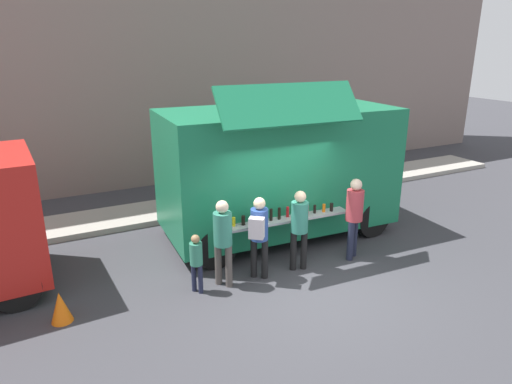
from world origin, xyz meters
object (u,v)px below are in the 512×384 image
(traffic_cone_orange, at_px, (61,307))
(customer_extra_browsing, at_px, (354,212))
(food_truck_main, at_px, (279,168))
(customer_front_ordering, at_px, (299,223))
(customer_rear_waiting, at_px, (223,236))
(child_near_queue, at_px, (196,258))
(trash_bin, at_px, (348,173))
(customer_mid_with_backpack, at_px, (259,230))

(traffic_cone_orange, distance_m, customer_extra_browsing, 5.95)
(food_truck_main, relative_size, customer_front_ordering, 3.23)
(customer_rear_waiting, relative_size, child_near_queue, 1.49)
(customer_extra_browsing, bearing_deg, trash_bin, -69.20)
(customer_front_ordering, bearing_deg, traffic_cone_orange, 103.40)
(food_truck_main, bearing_deg, customer_front_ordering, -104.09)
(food_truck_main, height_order, customer_mid_with_backpack, food_truck_main)
(trash_bin, relative_size, child_near_queue, 0.78)
(customer_rear_waiting, bearing_deg, customer_extra_browsing, -41.66)
(food_truck_main, height_order, child_near_queue, food_truck_main)
(food_truck_main, bearing_deg, traffic_cone_orange, -159.63)
(customer_rear_waiting, bearing_deg, customer_front_ordering, -41.53)
(customer_front_ordering, bearing_deg, customer_extra_browsing, -77.47)
(customer_mid_with_backpack, bearing_deg, food_truck_main, -0.08)
(customer_mid_with_backpack, bearing_deg, child_near_queue, 126.43)
(trash_bin, distance_m, child_near_queue, 7.85)
(customer_mid_with_backpack, xyz_separation_m, customer_extra_browsing, (2.23, -0.10, 0.04))
(food_truck_main, xyz_separation_m, customer_mid_with_backpack, (-1.47, -1.81, -0.63))
(food_truck_main, distance_m, traffic_cone_orange, 5.55)
(trash_bin, relative_size, customer_rear_waiting, 0.52)
(customer_rear_waiting, distance_m, customer_extra_browsing, 2.97)
(child_near_queue, bearing_deg, customer_front_ordering, -34.92)
(customer_front_ordering, distance_m, child_near_queue, 2.22)
(customer_rear_waiting, distance_m, child_near_queue, 0.65)
(customer_front_ordering, distance_m, customer_mid_with_backpack, 0.91)
(customer_rear_waiting, relative_size, customer_extra_browsing, 0.97)
(traffic_cone_orange, distance_m, customer_rear_waiting, 3.03)
(customer_front_ordering, bearing_deg, trash_bin, -31.37)
(trash_bin, bearing_deg, traffic_cone_orange, -156.56)
(traffic_cone_orange, xyz_separation_m, child_near_queue, (2.38, -0.13, 0.42))
(customer_mid_with_backpack, distance_m, customer_rear_waiting, 0.73)
(customer_front_ordering, height_order, customer_mid_with_backpack, customer_front_ordering)
(customer_extra_browsing, bearing_deg, traffic_cone_orange, 55.00)
(trash_bin, distance_m, customer_mid_with_backpack, 6.84)
(customer_rear_waiting, height_order, child_near_queue, customer_rear_waiting)
(customer_front_ordering, height_order, child_near_queue, customer_front_ordering)
(customer_front_ordering, xyz_separation_m, customer_rear_waiting, (-1.64, 0.09, 0.02))
(traffic_cone_orange, relative_size, child_near_queue, 0.47)
(food_truck_main, distance_m, customer_mid_with_backpack, 2.41)
(customer_front_ordering, relative_size, customer_rear_waiting, 0.98)
(trash_bin, bearing_deg, customer_extra_browsing, -127.04)
(customer_rear_waiting, bearing_deg, trash_bin, -4.93)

